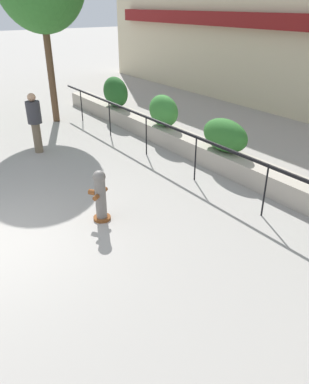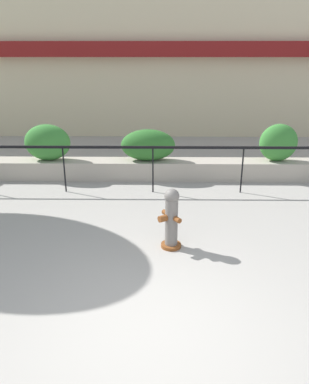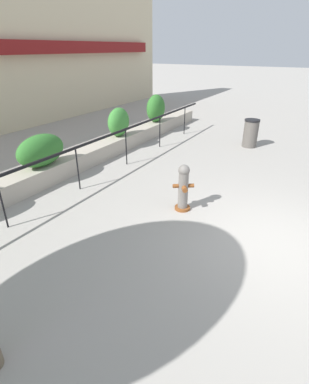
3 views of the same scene
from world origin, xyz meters
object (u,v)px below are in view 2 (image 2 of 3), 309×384
(hedge_bush_3, at_px, (278,143))
(fire_hydrant, at_px, (171,218))
(hedge_bush_1, at_px, (47,142))
(hedge_bush_2, at_px, (148,145))

(hedge_bush_3, xyz_separation_m, fire_hydrant, (-2.93, -3.89, -0.44))
(hedge_bush_1, xyz_separation_m, hedge_bush_3, (6.11, 0.00, 0.01))
(hedge_bush_1, bearing_deg, fire_hydrant, -50.67)
(hedge_bush_1, relative_size, fire_hydrant, 1.13)
(hedge_bush_2, height_order, fire_hydrant, hedge_bush_2)
(hedge_bush_3, relative_size, fire_hydrant, 0.93)
(hedge_bush_3, bearing_deg, hedge_bush_1, 180.00)
(hedge_bush_1, distance_m, fire_hydrant, 5.05)
(hedge_bush_2, height_order, hedge_bush_3, hedge_bush_3)
(hedge_bush_1, relative_size, hedge_bush_2, 0.85)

